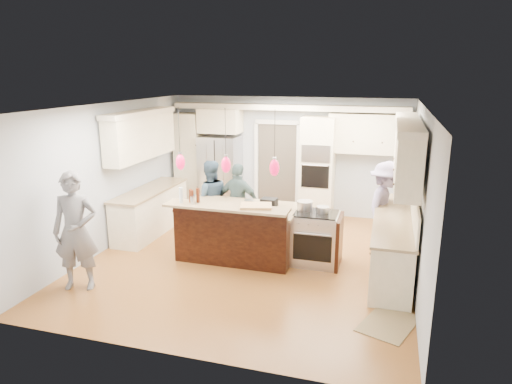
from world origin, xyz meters
TOP-DOWN VIEW (x-y plane):
  - ground_plane at (0.00, 0.00)m, footprint 6.00×6.00m
  - room_shell at (0.00, 0.00)m, footprint 5.54×6.04m
  - refrigerator at (-1.55, 2.64)m, footprint 0.90×0.70m
  - oven_column at (0.75, 2.67)m, footprint 0.72×0.69m
  - back_upper_cabinets at (-0.75, 2.76)m, footprint 5.30×0.61m
  - right_counter_run at (2.44, 0.30)m, footprint 0.64×3.10m
  - left_cabinets at (-2.44, 0.80)m, footprint 0.64×2.30m
  - kitchen_island at (-0.25, 0.07)m, footprint 2.10×1.46m
  - island_range at (1.16, 0.15)m, footprint 0.82×0.71m
  - pendant_lights at (-0.25, -0.51)m, footprint 1.75×0.15m
  - person_bar_end at (-2.20, -1.80)m, footprint 0.77×0.63m
  - person_far_left at (-1.10, 0.85)m, footprint 0.95×0.87m
  - person_far_right at (-0.50, 0.85)m, footprint 0.95×0.50m
  - person_range_side at (2.25, 1.07)m, footprint 0.91×1.23m
  - floor_rug at (2.40, -1.57)m, footprint 0.88×1.04m
  - water_bottle at (-1.03, -0.57)m, footprint 0.06×0.06m
  - beer_bottle_a at (-0.77, -0.47)m, footprint 0.07×0.07m
  - beer_bottle_b at (-0.85, -0.54)m, footprint 0.07×0.07m
  - beer_bottle_c at (-0.89, -0.50)m, footprint 0.07×0.07m
  - drink_can at (-0.82, -0.59)m, footprint 0.08×0.08m
  - cutting_board at (0.24, -0.47)m, footprint 0.58×0.48m
  - pot_large at (0.91, 0.25)m, footprint 0.27×0.27m
  - pot_small at (1.23, 0.18)m, footprint 0.22×0.22m

SIDE VIEW (x-z plane):
  - ground_plane at x=0.00m, z-range 0.00..0.00m
  - floor_rug at x=2.40m, z-range 0.00..0.01m
  - island_range at x=1.16m, z-range 0.00..0.92m
  - kitchen_island at x=-0.25m, z-range -0.08..1.04m
  - person_far_right at x=-0.50m, z-range 0.00..1.54m
  - person_far_left at x=-1.10m, z-range 0.00..1.58m
  - person_range_side at x=2.25m, z-range 0.00..1.69m
  - refrigerator at x=-1.55m, z-range 0.00..1.80m
  - person_bar_end at x=-2.20m, z-range 0.00..1.84m
  - pot_small at x=1.23m, z-range 0.92..1.03m
  - pot_large at x=0.91m, z-range 0.92..1.08m
  - right_counter_run at x=2.44m, z-range -0.20..2.31m
  - left_cabinets at x=-2.44m, z-range -0.20..2.31m
  - cutting_board at x=0.24m, z-range 1.12..1.16m
  - oven_column at x=0.75m, z-range 0.00..2.30m
  - drink_can at x=-0.82m, z-range 1.12..1.25m
  - beer_bottle_b at x=-0.85m, z-range 1.12..1.34m
  - beer_bottle_c at x=-0.89m, z-range 1.12..1.34m
  - beer_bottle_a at x=-0.77m, z-range 1.12..1.36m
  - water_bottle at x=-1.03m, z-range 1.12..1.38m
  - back_upper_cabinets at x=-0.75m, z-range 0.40..2.94m
  - pendant_lights at x=-0.25m, z-range 1.29..2.32m
  - room_shell at x=0.00m, z-range 0.46..3.18m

